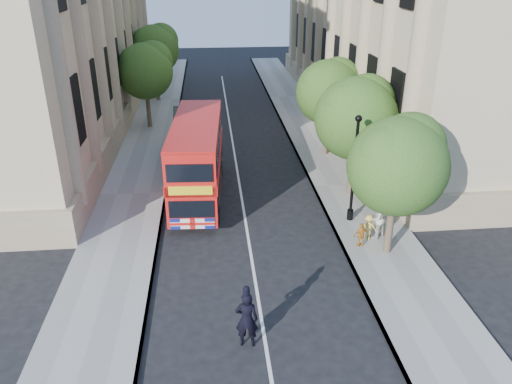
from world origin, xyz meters
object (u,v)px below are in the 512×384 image
object	(u,v)px
police_constable	(247,319)
lamp_post	(354,173)
box_van	(190,135)
double_decker_bus	(197,157)
woman_pedestrian	(377,218)

from	to	relation	value
police_constable	lamp_post	bearing A→B (deg)	-117.90
box_van	lamp_post	bearing A→B (deg)	-54.82
double_decker_bus	box_van	size ratio (longest dim) A/B	1.86
woman_pedestrian	police_constable	bearing A→B (deg)	11.23
lamp_post	double_decker_bus	size ratio (longest dim) A/B	0.58
police_constable	woman_pedestrian	bearing A→B (deg)	-128.06
police_constable	woman_pedestrian	distance (m)	8.86
double_decker_bus	box_van	distance (m)	6.52
double_decker_bus	woman_pedestrian	distance (m)	9.59
box_van	woman_pedestrian	size ratio (longest dim) A/B	2.52
box_van	double_decker_bus	bearing A→B (deg)	-87.58
box_van	police_constable	size ratio (longest dim) A/B	2.33
lamp_post	box_van	distance (m)	12.74
box_van	woman_pedestrian	distance (m)	14.49
lamp_post	woman_pedestrian	distance (m)	2.38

